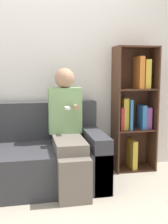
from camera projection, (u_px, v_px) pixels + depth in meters
name	position (u px, v px, depth m)	size (l,w,h in m)	color
ground_plane	(51.00, 206.00, 2.56)	(14.00, 14.00, 0.00)	#B2A893
back_wall	(42.00, 66.00, 3.29)	(10.00, 0.06, 2.55)	silver
couch	(23.00, 161.00, 2.96)	(1.71, 0.83, 0.86)	#38383D
adult_seated	(68.00, 127.00, 2.92)	(0.36, 0.81, 1.25)	#70665B
bookshelf	(134.00, 108.00, 3.43)	(0.50, 0.31, 1.50)	#4C2D1E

